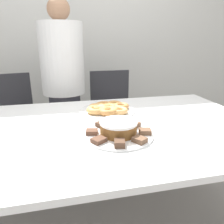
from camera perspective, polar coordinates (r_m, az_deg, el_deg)
wall_back at (r=2.75m, az=-9.62°, el=20.27°), size 8.00×0.05×2.60m
table at (r=1.23m, az=-3.20°, el=-6.71°), size 1.86×1.09×0.75m
person_standing at (r=1.99m, az=-12.43°, el=6.23°), size 0.37×0.37×1.52m
office_chair_left at (r=2.19m, az=-24.25°, el=-3.81°), size 0.52×0.52×0.91m
office_chair_right at (r=2.19m, az=0.28°, el=-2.09°), size 0.45×0.45×0.91m
plate_cake at (r=1.09m, az=1.68°, el=-5.94°), size 0.34×0.34×0.01m
plate_donuts at (r=1.44m, az=-1.26°, el=0.32°), size 0.36×0.36×0.01m
frosted_cake at (r=1.07m, az=1.70°, el=-4.08°), size 0.18×0.18×0.07m
lamington_0 at (r=1.00m, az=-3.49°, el=-7.34°), size 0.08×0.07×0.02m
lamington_1 at (r=0.96m, az=1.99°, el=-8.14°), size 0.06×0.06×0.03m
lamington_2 at (r=1.00m, az=7.23°, el=-7.20°), size 0.07×0.08×0.02m
lamington_3 at (r=1.09m, az=8.60°, el=-5.04°), size 0.07×0.06×0.02m
lamington_4 at (r=1.17m, az=6.06°, el=-3.27°), size 0.06×0.06×0.02m
lamington_5 at (r=1.20m, az=1.46°, el=-2.70°), size 0.06×0.07×0.02m
lamington_6 at (r=1.17m, az=-3.05°, el=-3.31°), size 0.06×0.06×0.02m
lamington_7 at (r=1.08m, az=-5.28°, el=-5.19°), size 0.07×0.06×0.02m
donut_0 at (r=1.44m, az=-1.27°, el=1.13°), size 0.12×0.12×0.03m
donut_1 at (r=1.36m, az=-0.99°, el=0.29°), size 0.13×0.13×0.04m
donut_2 at (r=1.38m, az=1.85°, el=0.37°), size 0.11×0.11×0.03m
donut_3 at (r=1.47m, az=2.40°, el=1.51°), size 0.11×0.11×0.03m
donut_4 at (r=1.52m, az=0.60°, el=2.09°), size 0.11×0.11×0.03m
donut_5 at (r=1.50m, az=-2.08°, el=1.81°), size 0.12×0.12×0.03m
donut_6 at (r=1.45m, az=-3.87°, el=1.27°), size 0.11×0.11×0.03m
donut_7 at (r=1.39m, az=-3.92°, el=0.59°), size 0.13×0.13×0.04m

